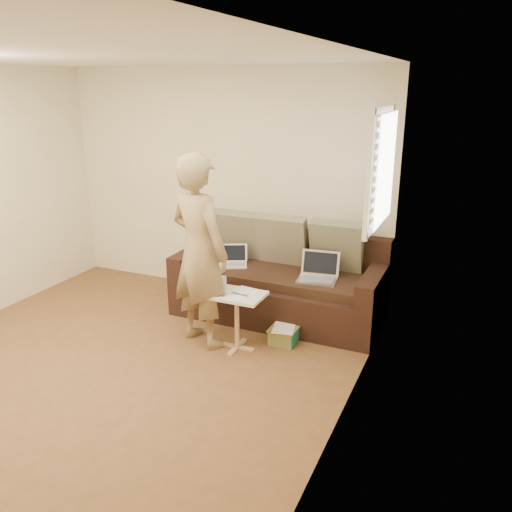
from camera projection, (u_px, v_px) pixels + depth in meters
name	position (u px, v px, depth m)	size (l,w,h in m)	color
floor	(106.00, 376.00, 4.51)	(4.50, 4.50, 0.00)	brown
ceiling	(73.00, 54.00, 3.70)	(4.50, 4.50, 0.00)	white
wall_back	(223.00, 184.00, 6.06)	(4.00, 4.00, 0.00)	beige
wall_right	(339.00, 265.00, 3.33)	(4.50, 4.50, 0.00)	beige
window_blinds	(382.00, 169.00, 4.53)	(0.12, 0.88, 1.08)	white
sofa	(279.00, 279.00, 5.57)	(2.20, 0.95, 0.85)	black
pillow_left	(237.00, 234.00, 5.88)	(0.55, 0.14, 0.55)	#68674D
pillow_mid	(282.00, 240.00, 5.67)	(0.55, 0.14, 0.55)	#726B51
pillow_right	(337.00, 246.00, 5.45)	(0.55, 0.14, 0.55)	#68674D
laptop_silver	(317.00, 281.00, 5.24)	(0.39, 0.28, 0.26)	#B7BABC
laptop_white	(233.00, 266.00, 5.68)	(0.30, 0.22, 0.22)	white
person	(199.00, 252.00, 4.84)	(0.67, 0.46, 1.84)	olive
side_table	(237.00, 321.00, 4.91)	(0.51, 0.36, 0.56)	silver
drinking_glass	(223.00, 283.00, 4.92)	(0.07, 0.07, 0.12)	silver
scissors	(239.00, 294.00, 4.78)	(0.18, 0.10, 0.02)	silver
paper_on_table	(242.00, 293.00, 4.83)	(0.21, 0.30, 0.00)	white
striped_box	(284.00, 335.00, 5.07)	(0.26, 0.26, 0.16)	#C5701D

